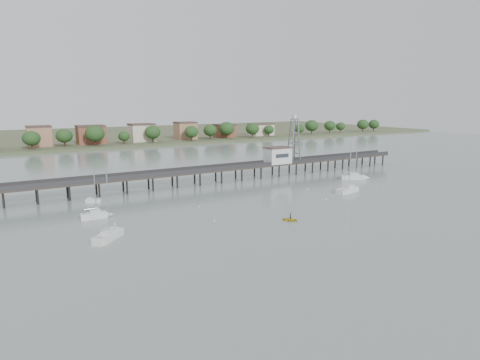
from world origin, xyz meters
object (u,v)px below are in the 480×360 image
at_px(lattice_tower, 294,141).
at_px(white_tender, 93,201).
at_px(sailboat_e, 358,177).
at_px(sailboat_a, 113,234).
at_px(sailboat_d, 351,189).
at_px(sailboat_b, 99,215).
at_px(pier, 208,171).
at_px(yellow_dinghy, 290,221).

height_order(lattice_tower, white_tender, lattice_tower).
bearing_deg(lattice_tower, sailboat_e, -58.20).
bearing_deg(white_tender, sailboat_e, 13.25).
distance_m(sailboat_a, white_tender, 27.99).
xyz_separation_m(sailboat_e, white_tender, (-76.50, 11.48, -0.21)).
bearing_deg(sailboat_d, white_tender, 145.79).
xyz_separation_m(sailboat_b, sailboat_e, (77.98, 2.92, -0.02)).
distance_m(pier, white_tender, 34.60).
xyz_separation_m(lattice_tower, sailboat_a, (-67.15, -34.51, -10.46)).
relative_size(sailboat_a, white_tender, 3.33).
height_order(lattice_tower, sailboat_a, lattice_tower).
bearing_deg(white_tender, sailboat_b, -74.08).
relative_size(pier, white_tender, 38.87).
bearing_deg(sailboat_e, pier, -171.57).
height_order(white_tender, yellow_dinghy, yellow_dinghy).
bearing_deg(sailboat_a, yellow_dinghy, -56.71).
distance_m(pier, lattice_tower, 32.34).
bearing_deg(pier, sailboat_e, -22.93).
distance_m(sailboat_d, white_tender, 65.94).
relative_size(pier, sailboat_d, 10.18).
distance_m(sailboat_e, sailboat_d, 18.45).
relative_size(sailboat_b, sailboat_d, 0.68).
bearing_deg(sailboat_e, lattice_tower, 153.16).
height_order(sailboat_b, sailboat_e, sailboat_e).
relative_size(sailboat_b, sailboat_e, 0.75).
relative_size(pier, yellow_dinghy, 50.38).
bearing_deg(sailboat_b, yellow_dinghy, -31.54).
distance_m(sailboat_e, white_tender, 77.36).
bearing_deg(yellow_dinghy, lattice_tower, 11.57).
bearing_deg(white_tender, pier, 32.80).
bearing_deg(sailboat_e, yellow_dinghy, -120.18).
bearing_deg(sailboat_b, sailboat_a, -90.00).
bearing_deg(yellow_dinghy, sailboat_e, -11.43).
bearing_deg(sailboat_e, sailboat_d, -111.01).
height_order(sailboat_a, yellow_dinghy, sailboat_a).
xyz_separation_m(white_tender, yellow_dinghy, (31.48, -35.88, -0.43)).
bearing_deg(pier, sailboat_a, -135.93).
height_order(lattice_tower, sailboat_d, lattice_tower).
bearing_deg(sailboat_d, lattice_tower, 69.33).
bearing_deg(sailboat_b, pier, 32.29).
height_order(pier, yellow_dinghy, pier).
height_order(sailboat_e, sailboat_d, sailboat_d).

